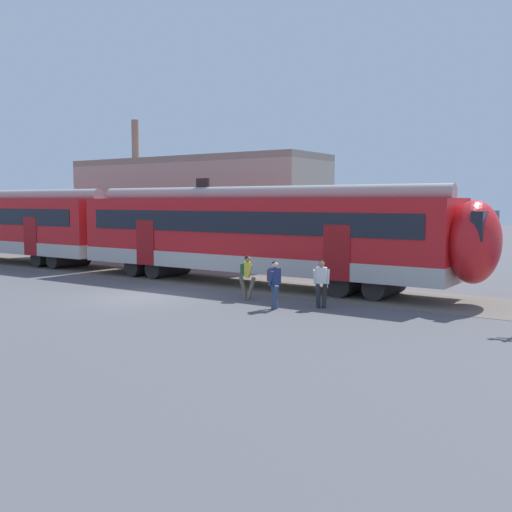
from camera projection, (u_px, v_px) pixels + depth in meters
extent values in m
plane|color=#515156|center=(141.00, 297.00, 23.05)|extent=(160.00, 160.00, 0.00)
cube|color=#605951|center=(85.00, 268.00, 32.69)|extent=(80.00, 4.40, 0.01)
cube|color=#B7B2AD|center=(251.00, 261.00, 26.46)|extent=(18.00, 3.06, 0.70)
cube|color=red|center=(251.00, 226.00, 26.31)|extent=(18.00, 3.00, 2.40)
cube|color=black|center=(230.00, 222.00, 25.05)|extent=(16.56, 0.03, 0.90)
cube|color=maroon|center=(337.00, 253.00, 22.38)|extent=(1.10, 0.04, 2.10)
cube|color=maroon|center=(145.00, 243.00, 27.90)|extent=(1.10, 0.04, 2.10)
cylinder|color=#9C9793|center=(251.00, 194.00, 26.19)|extent=(17.64, 0.70, 0.70)
cube|color=black|center=(203.00, 183.00, 27.64)|extent=(0.70, 0.12, 0.40)
cylinder|color=black|center=(385.00, 285.00, 23.01)|extent=(0.90, 2.40, 0.90)
cylinder|color=black|center=(352.00, 283.00, 23.79)|extent=(0.90, 2.40, 0.90)
cylinder|color=black|center=(169.00, 267.00, 29.24)|extent=(0.90, 2.40, 0.90)
cylinder|color=black|center=(148.00, 266.00, 30.02)|extent=(0.90, 2.40, 0.90)
ellipsoid|color=red|center=(474.00, 242.00, 21.02)|extent=(1.80, 2.85, 2.95)
cube|color=black|center=(485.00, 225.00, 20.77)|extent=(0.40, 2.40, 1.00)
cube|color=#B7B2AD|center=(2.00, 244.00, 36.84)|extent=(18.00, 3.06, 0.70)
cube|color=red|center=(1.00, 219.00, 36.69)|extent=(18.00, 3.00, 2.40)
cube|color=maroon|center=(30.00, 236.00, 32.76)|extent=(1.10, 0.04, 2.10)
cylinder|color=#9C9793|center=(1.00, 196.00, 36.57)|extent=(17.64, 0.70, 0.70)
cylinder|color=black|center=(69.00, 259.00, 33.39)|extent=(0.90, 2.40, 0.90)
cylinder|color=black|center=(53.00, 258.00, 34.17)|extent=(0.90, 2.40, 0.90)
cylinder|color=#6B6051|center=(251.00, 288.00, 22.35)|extent=(0.38, 0.33, 0.87)
cylinder|color=#6B6051|center=(244.00, 288.00, 22.52)|extent=(0.38, 0.33, 0.87)
cube|color=gold|center=(247.00, 269.00, 22.37)|extent=(0.40, 0.43, 0.56)
cylinder|color=gold|center=(245.00, 270.00, 22.59)|extent=(0.25, 0.22, 0.52)
cylinder|color=gold|center=(249.00, 271.00, 22.16)|extent=(0.25, 0.22, 0.52)
sphere|color=#9E7051|center=(248.00, 259.00, 22.33)|extent=(0.22, 0.22, 0.22)
sphere|color=black|center=(247.00, 258.00, 22.33)|extent=(0.20, 0.20, 0.20)
cube|color=#235633|center=(242.00, 269.00, 22.36)|extent=(0.29, 0.32, 0.40)
cylinder|color=navy|center=(275.00, 298.00, 20.23)|extent=(0.38, 0.27, 0.87)
cylinder|color=navy|center=(274.00, 296.00, 20.56)|extent=(0.38, 0.27, 0.87)
cube|color=navy|center=(275.00, 276.00, 20.33)|extent=(0.35, 0.42, 0.56)
cylinder|color=navy|center=(278.00, 277.00, 20.53)|extent=(0.26, 0.17, 0.52)
cylinder|color=navy|center=(271.00, 278.00, 20.15)|extent=(0.26, 0.17, 0.52)
sphere|color=beige|center=(275.00, 265.00, 20.28)|extent=(0.22, 0.22, 0.22)
sphere|color=black|center=(275.00, 264.00, 20.29)|extent=(0.20, 0.20, 0.20)
cube|color=maroon|center=(272.00, 275.00, 20.48)|extent=(0.25, 0.32, 0.40)
cylinder|color=#28282D|center=(318.00, 296.00, 20.54)|extent=(0.26, 0.38, 0.87)
cylinder|color=#28282D|center=(325.00, 295.00, 20.76)|extent=(0.26, 0.38, 0.87)
cube|color=silver|center=(322.00, 275.00, 20.59)|extent=(0.42, 0.34, 0.56)
cylinder|color=silver|center=(328.00, 277.00, 20.61)|extent=(0.16, 0.26, 0.52)
cylinder|color=silver|center=(315.00, 277.00, 20.57)|extent=(0.16, 0.26, 0.52)
sphere|color=#9E7051|center=(322.00, 264.00, 20.53)|extent=(0.22, 0.22, 0.22)
sphere|color=black|center=(322.00, 263.00, 20.55)|extent=(0.20, 0.20, 0.20)
cube|color=maroon|center=(322.00, 274.00, 20.76)|extent=(0.32, 0.24, 0.40)
cube|color=gray|center=(195.00, 211.00, 38.53)|extent=(17.44, 5.00, 6.00)
cube|color=gray|center=(194.00, 161.00, 38.24)|extent=(17.44, 5.00, 0.40)
cylinder|color=#8C6656|center=(135.00, 144.00, 41.03)|extent=(0.50, 0.50, 3.20)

